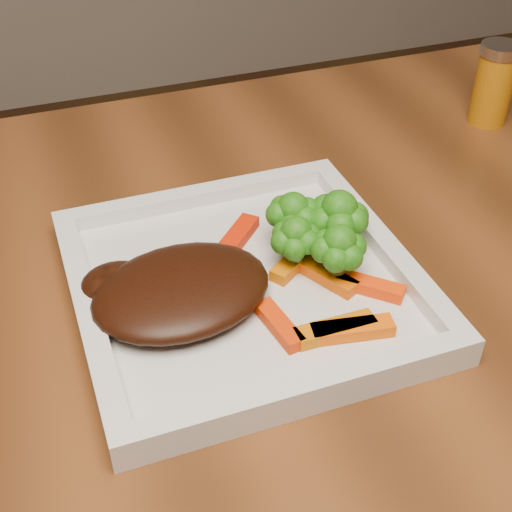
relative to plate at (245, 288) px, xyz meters
name	(u,v)px	position (x,y,z in m)	size (l,w,h in m)	color
plate	(245,288)	(0.00, 0.00, 0.00)	(0.27, 0.27, 0.01)	silver
steak	(181,290)	(-0.05, -0.01, 0.02)	(0.14, 0.11, 0.03)	black
broccoli_0	(293,214)	(0.05, 0.03, 0.04)	(0.05, 0.05, 0.07)	#2F6410
broccoli_1	(338,221)	(0.09, 0.01, 0.04)	(0.06, 0.06, 0.06)	#2A7012
broccoli_2	(338,252)	(0.07, -0.02, 0.04)	(0.05, 0.05, 0.06)	#1B6510
broccoli_3	(296,238)	(0.05, 0.00, 0.04)	(0.05, 0.05, 0.06)	#3F7A14
carrot_0	(352,330)	(0.06, -0.08, 0.01)	(0.06, 0.02, 0.01)	#ED5803
carrot_1	(370,286)	(0.09, -0.04, 0.01)	(0.05, 0.01, 0.01)	#F33803
carrot_2	(279,325)	(0.01, -0.06, 0.01)	(0.05, 0.01, 0.01)	red
carrot_3	(329,222)	(0.10, 0.05, 0.01)	(0.06, 0.02, 0.01)	#FF6004
carrot_4	(237,238)	(0.01, 0.05, 0.01)	(0.06, 0.02, 0.01)	red
carrot_5	(326,275)	(0.06, -0.02, 0.01)	(0.06, 0.02, 0.01)	#DF5303
carrot_6	(295,261)	(0.05, 0.01, 0.01)	(0.06, 0.01, 0.01)	#D96503
spice_shaker	(494,84)	(0.36, 0.19, 0.04)	(0.04, 0.04, 0.09)	#AF6409
carrot_7	(335,329)	(0.04, -0.08, 0.01)	(0.06, 0.02, 0.01)	#CE6603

